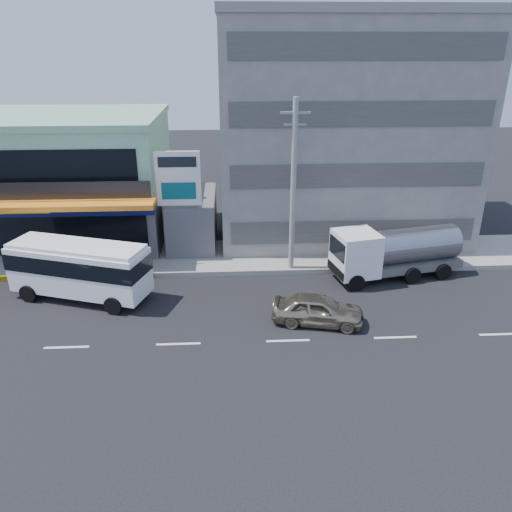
{
  "coord_description": "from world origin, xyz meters",
  "views": [
    {
      "loc": [
        2.48,
        -19.35,
        12.61
      ],
      "look_at": [
        3.79,
        4.8,
        2.2
      ],
      "focal_mm": 35.0,
      "sensor_mm": 36.0,
      "label": 1
    }
  ],
  "objects_px": {
    "utility_pole_near": "(293,188)",
    "tanker_truck": "(392,252)",
    "satellite_dish": "(190,198)",
    "motorcycle_rider": "(114,278)",
    "concrete_building": "(338,131)",
    "shop_building": "(73,181)",
    "billboard": "(179,185)",
    "sedan": "(318,309)",
    "minibus": "(79,266)"
  },
  "relations": [
    {
      "from": "utility_pole_near",
      "to": "tanker_truck",
      "type": "xyz_separation_m",
      "value": [
        5.68,
        -0.97,
        -3.56
      ]
    },
    {
      "from": "satellite_dish",
      "to": "tanker_truck",
      "type": "height_order",
      "value": "satellite_dish"
    },
    {
      "from": "satellite_dish",
      "to": "motorcycle_rider",
      "type": "bearing_deg",
      "value": -127.51
    },
    {
      "from": "concrete_building",
      "to": "tanker_truck",
      "type": "height_order",
      "value": "concrete_building"
    },
    {
      "from": "shop_building",
      "to": "billboard",
      "type": "bearing_deg",
      "value": -32.32
    },
    {
      "from": "shop_building",
      "to": "satellite_dish",
      "type": "relative_size",
      "value": 8.27
    },
    {
      "from": "utility_pole_near",
      "to": "sedan",
      "type": "relative_size",
      "value": 2.28
    },
    {
      "from": "concrete_building",
      "to": "satellite_dish",
      "type": "bearing_deg",
      "value": -158.2
    },
    {
      "from": "satellite_dish",
      "to": "sedan",
      "type": "bearing_deg",
      "value": -55.19
    },
    {
      "from": "minibus",
      "to": "motorcycle_rider",
      "type": "distance_m",
      "value": 2.13
    },
    {
      "from": "minibus",
      "to": "sedan",
      "type": "xyz_separation_m",
      "value": [
        12.08,
        -3.3,
        -1.08
      ]
    },
    {
      "from": "satellite_dish",
      "to": "sedan",
      "type": "distance_m",
      "value": 11.91
    },
    {
      "from": "concrete_building",
      "to": "billboard",
      "type": "relative_size",
      "value": 2.32
    },
    {
      "from": "concrete_building",
      "to": "tanker_truck",
      "type": "bearing_deg",
      "value": -78.88
    },
    {
      "from": "concrete_building",
      "to": "sedan",
      "type": "distance_m",
      "value": 15.26
    },
    {
      "from": "concrete_building",
      "to": "sedan",
      "type": "bearing_deg",
      "value": -104.12
    },
    {
      "from": "satellite_dish",
      "to": "utility_pole_near",
      "type": "xyz_separation_m",
      "value": [
        6.0,
        -3.6,
        1.57
      ]
    },
    {
      "from": "utility_pole_near",
      "to": "minibus",
      "type": "bearing_deg",
      "value": -167.23
    },
    {
      "from": "concrete_building",
      "to": "minibus",
      "type": "height_order",
      "value": "concrete_building"
    },
    {
      "from": "shop_building",
      "to": "utility_pole_near",
      "type": "bearing_deg",
      "value": -25.06
    },
    {
      "from": "minibus",
      "to": "sedan",
      "type": "relative_size",
      "value": 1.75
    },
    {
      "from": "shop_building",
      "to": "utility_pole_near",
      "type": "relative_size",
      "value": 1.24
    },
    {
      "from": "concrete_building",
      "to": "tanker_truck",
      "type": "distance_m",
      "value": 10.27
    },
    {
      "from": "satellite_dish",
      "to": "sedan",
      "type": "relative_size",
      "value": 0.34
    },
    {
      "from": "billboard",
      "to": "motorcycle_rider",
      "type": "xyz_separation_m",
      "value": [
        -3.5,
        -3.41,
        -4.28
      ]
    },
    {
      "from": "utility_pole_near",
      "to": "sedan",
      "type": "bearing_deg",
      "value": -84.15
    },
    {
      "from": "shop_building",
      "to": "satellite_dish",
      "type": "bearing_deg",
      "value": -20.21
    },
    {
      "from": "motorcycle_rider",
      "to": "sedan",
      "type": "bearing_deg",
      "value": -22.02
    },
    {
      "from": "concrete_building",
      "to": "utility_pole_near",
      "type": "xyz_separation_m",
      "value": [
        -4.0,
        -7.6,
        -1.85
      ]
    },
    {
      "from": "minibus",
      "to": "billboard",
      "type": "bearing_deg",
      "value": 41.49
    },
    {
      "from": "utility_pole_near",
      "to": "motorcycle_rider",
      "type": "relative_size",
      "value": 5.08
    },
    {
      "from": "utility_pole_near",
      "to": "sedan",
      "type": "distance_m",
      "value": 7.39
    },
    {
      "from": "satellite_dish",
      "to": "minibus",
      "type": "xyz_separation_m",
      "value": [
        -5.48,
        -6.2,
        -1.75
      ]
    },
    {
      "from": "shop_building",
      "to": "billboard",
      "type": "relative_size",
      "value": 1.8
    },
    {
      "from": "concrete_building",
      "to": "motorcycle_rider",
      "type": "bearing_deg",
      "value": -146.66
    },
    {
      "from": "concrete_building",
      "to": "sedan",
      "type": "xyz_separation_m",
      "value": [
        -3.4,
        -13.5,
        -6.25
      ]
    },
    {
      "from": "motorcycle_rider",
      "to": "satellite_dish",
      "type": "bearing_deg",
      "value": 52.49
    },
    {
      "from": "sedan",
      "to": "motorcycle_rider",
      "type": "xyz_separation_m",
      "value": [
        -10.6,
        4.29,
        -0.1
      ]
    },
    {
      "from": "satellite_dish",
      "to": "motorcycle_rider",
      "type": "height_order",
      "value": "satellite_dish"
    },
    {
      "from": "sedan",
      "to": "tanker_truck",
      "type": "distance_m",
      "value": 7.13
    },
    {
      "from": "concrete_building",
      "to": "minibus",
      "type": "bearing_deg",
      "value": -146.61
    },
    {
      "from": "minibus",
      "to": "motorcycle_rider",
      "type": "relative_size",
      "value": 3.91
    },
    {
      "from": "concrete_building",
      "to": "tanker_truck",
      "type": "xyz_separation_m",
      "value": [
        1.68,
        -8.57,
        -5.41
      ]
    },
    {
      "from": "tanker_truck",
      "to": "shop_building",
      "type": "bearing_deg",
      "value": 159.11
    },
    {
      "from": "concrete_building",
      "to": "satellite_dish",
      "type": "distance_m",
      "value": 11.3
    },
    {
      "from": "tanker_truck",
      "to": "satellite_dish",
      "type": "bearing_deg",
      "value": 158.64
    },
    {
      "from": "concrete_building",
      "to": "utility_pole_near",
      "type": "distance_m",
      "value": 8.79
    },
    {
      "from": "shop_building",
      "to": "motorcycle_rider",
      "type": "distance_m",
      "value": 9.68
    },
    {
      "from": "shop_building",
      "to": "tanker_truck",
      "type": "bearing_deg",
      "value": -20.89
    },
    {
      "from": "tanker_truck",
      "to": "motorcycle_rider",
      "type": "distance_m",
      "value": 15.72
    }
  ]
}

